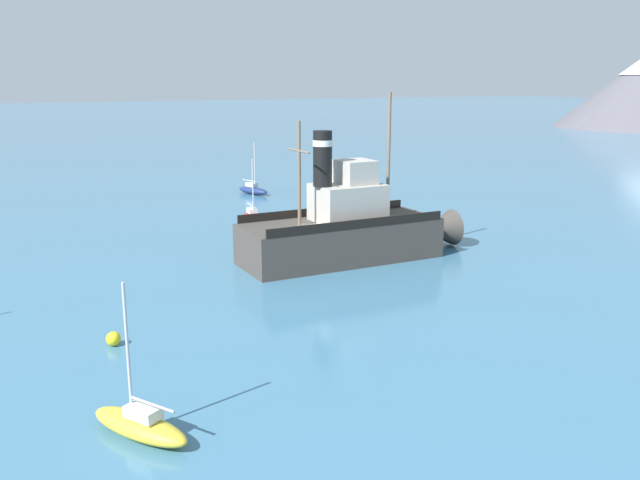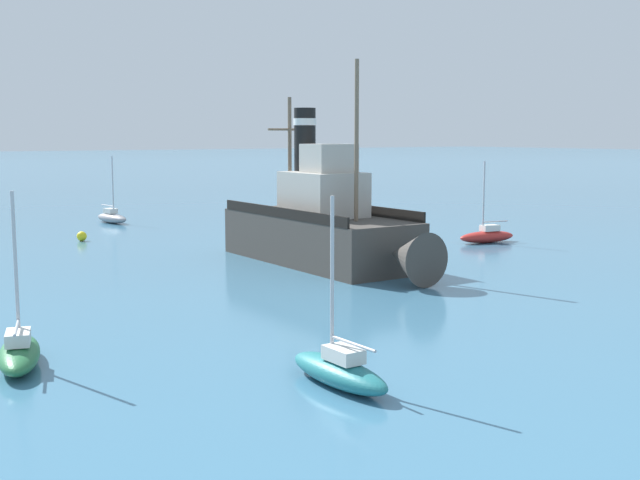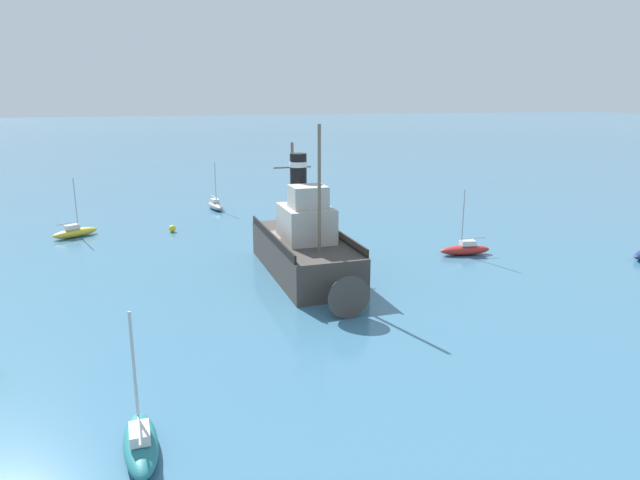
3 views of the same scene
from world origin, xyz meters
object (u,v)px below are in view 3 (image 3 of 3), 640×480
Objects in this scene: old_tugboat at (307,249)px; mooring_buoy at (172,229)px; sailboat_teal at (141,443)px; sailboat_grey at (216,205)px; sailboat_yellow at (75,232)px; sailboat_red at (465,249)px.

mooring_buoy is at bearing -63.96° from old_tugboat.
old_tugboat is at bearing 116.04° from mooring_buoy.
sailboat_teal is 41.81m from sailboat_grey.
old_tugboat is at bearing 95.96° from sailboat_grey.
old_tugboat is 19.82m from sailboat_teal.
sailboat_grey is (-12.82, -8.30, 0.00)m from sailboat_yellow.
sailboat_teal is 1.00× the size of sailboat_yellow.
sailboat_teal is at bearing 98.13° from sailboat_yellow.
sailboat_red is 27.65m from sailboat_grey.
sailboat_red is at bearing 144.92° from mooring_buoy.
sailboat_teal is 33.04m from sailboat_yellow.
sailboat_red is 31.66m from sailboat_yellow.
sailboat_yellow is at bearing -81.87° from sailboat_teal.
sailboat_teal is at bearing 37.51° from sailboat_red.
sailboat_grey is at bearing -84.04° from old_tugboat.
sailboat_teal is (10.69, 16.63, -1.40)m from old_tugboat.
sailboat_yellow is 1.00× the size of sailboat_grey.
sailboat_grey is (2.54, -24.37, -1.40)m from old_tugboat.
sailboat_yellow is (15.36, -16.08, -1.40)m from old_tugboat.
sailboat_grey is at bearing -101.23° from sailboat_teal.
sailboat_grey is 10.27m from mooring_buoy.
sailboat_red is at bearing 123.26° from sailboat_grey.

